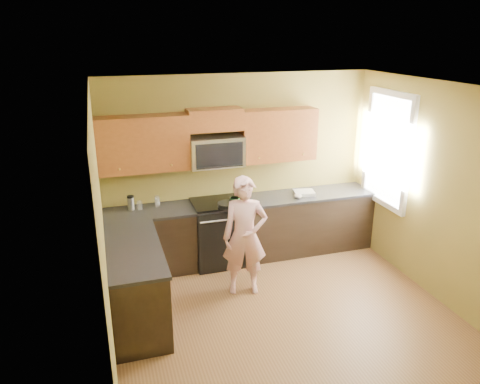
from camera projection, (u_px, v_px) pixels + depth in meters
name	position (u px, v px, depth m)	size (l,w,h in m)	color
floor	(288.00, 320.00, 5.48)	(4.00, 4.00, 0.00)	brown
ceiling	(298.00, 89.00, 4.59)	(4.00, 4.00, 0.00)	white
wall_back	(239.00, 166.00, 6.84)	(4.00, 4.00, 0.00)	olive
wall_front	(407.00, 317.00, 3.23)	(4.00, 4.00, 0.00)	olive
wall_left	(103.00, 238.00, 4.47)	(4.00, 4.00, 0.00)	olive
wall_right	(444.00, 196.00, 5.59)	(4.00, 4.00, 0.00)	olive
cabinet_back_run	(245.00, 230.00, 6.87)	(4.00, 0.60, 0.88)	black
cabinet_left_run	(136.00, 284.00, 5.40)	(0.60, 1.60, 0.88)	black
countertop_back	(245.00, 202.00, 6.71)	(4.00, 0.62, 0.04)	black
countertop_left	(134.00, 249.00, 5.25)	(0.62, 1.60, 0.04)	black
stove	(219.00, 232.00, 6.72)	(0.76, 0.65, 0.95)	black
microwave	(216.00, 166.00, 6.51)	(0.76, 0.40, 0.42)	silver
upper_cab_left	(145.00, 171.00, 6.27)	(1.22, 0.33, 0.75)	brown
upper_cab_right	(277.00, 160.00, 6.81)	(1.12, 0.33, 0.75)	brown
upper_cab_over_mw	(215.00, 119.00, 6.33)	(0.76, 0.33, 0.30)	brown
window	(388.00, 150.00, 6.57)	(0.06, 1.06, 1.66)	white
woman	(245.00, 236.00, 5.85)	(0.57, 0.38, 1.57)	#E07078
frying_pan	(228.00, 207.00, 6.37)	(0.28, 0.49, 0.06)	black
butter_tub	(235.00, 203.00, 6.60)	(0.14, 0.14, 0.10)	yellow
toast_slice	(246.00, 200.00, 6.68)	(0.11, 0.11, 0.01)	#B27F47
napkin_a	(231.00, 206.00, 6.41)	(0.11, 0.12, 0.06)	silver
napkin_b	(298.00, 196.00, 6.78)	(0.12, 0.13, 0.07)	silver
dish_towel	(304.00, 193.00, 6.94)	(0.30, 0.24, 0.05)	white
travel_mug	(131.00, 210.00, 6.35)	(0.09, 0.09, 0.20)	silver
glass_a	(157.00, 200.00, 6.53)	(0.07, 0.07, 0.12)	silver
glass_b	(140.00, 205.00, 6.35)	(0.07, 0.07, 0.12)	silver
glass_c	(157.00, 202.00, 6.45)	(0.07, 0.07, 0.12)	silver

